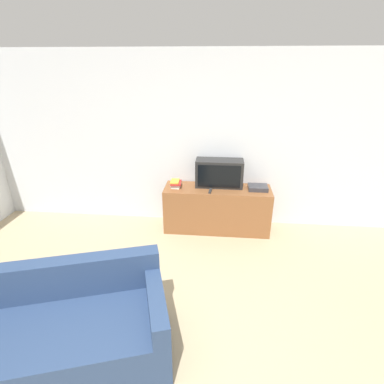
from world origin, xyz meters
TOP-DOWN VIEW (x-y plane):
  - wall_back at (0.00, 3.03)m, footprint 9.00×0.06m
  - tv_stand at (0.54, 2.73)m, footprint 1.59×0.50m
  - television at (0.56, 2.83)m, footprint 0.70×0.30m
  - couch at (-0.87, 0.32)m, footprint 2.21×1.45m
  - book_stack at (-0.09, 2.73)m, footprint 0.17×0.21m
  - remote_on_stand at (0.44, 2.60)m, footprint 0.05×0.16m
  - set_top_box at (1.13, 2.74)m, footprint 0.28×0.22m

SIDE VIEW (x-z plane):
  - couch at x=-0.87m, z-range -0.12..0.68m
  - tv_stand at x=0.54m, z-range 0.00..0.68m
  - remote_on_stand at x=0.44m, z-range 0.68..0.71m
  - set_top_box at x=1.13m, z-range 0.68..0.74m
  - book_stack at x=-0.09m, z-range 0.68..0.79m
  - television at x=0.56m, z-range 0.68..1.09m
  - wall_back at x=0.00m, z-range 0.00..2.60m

